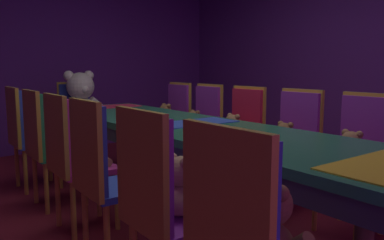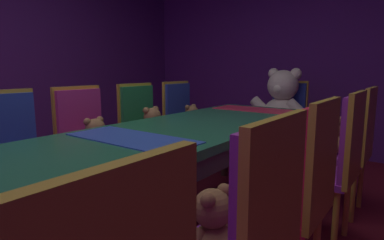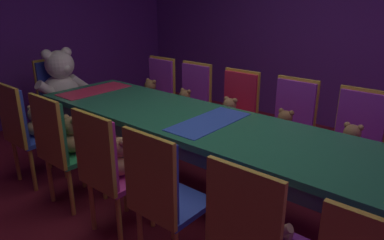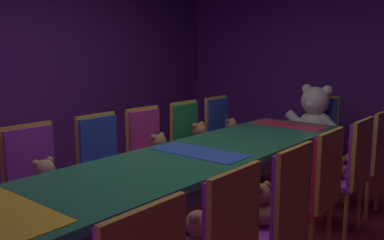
{
  "view_description": "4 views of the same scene",
  "coord_description": "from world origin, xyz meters",
  "px_view_note": "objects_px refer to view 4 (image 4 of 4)",
  "views": [
    {
      "loc": [
        -1.74,
        -2.37,
        1.16
      ],
      "look_at": [
        0.09,
        0.08,
        0.75
      ],
      "focal_mm": 36.45,
      "sensor_mm": 36.0,
      "label": 1
    },
    {
      "loc": [
        1.27,
        -1.16,
        1.12
      ],
      "look_at": [
        0.05,
        0.48,
        0.79
      ],
      "focal_mm": 29.61,
      "sensor_mm": 36.0,
      "label": 2
    },
    {
      "loc": [
        -2.17,
        -1.64,
        1.72
      ],
      "look_at": [
        -0.02,
        0.16,
        0.73
      ],
      "focal_mm": 33.32,
      "sensor_mm": 36.0,
      "label": 3
    },
    {
      "loc": [
        1.93,
        -2.45,
        1.52
      ],
      "look_at": [
        -0.22,
        0.18,
        0.95
      ],
      "focal_mm": 38.62,
      "sensor_mm": 36.0,
      "label": 4
    }
  ],
  "objects_px": {
    "chair_right_2": "(281,209)",
    "chair_left_1": "(35,177)",
    "chair_left_4": "(189,138)",
    "king_teddy_bear": "(314,117)",
    "chair_left_2": "(103,160)",
    "teddy_right_1": "(198,239)",
    "chair_right_5": "(371,152)",
    "teddy_left_3": "(159,151)",
    "chair_left_5": "(221,130)",
    "banquet_table": "(199,163)",
    "chair_right_4": "(351,165)",
    "chair_left_3": "(148,148)",
    "teddy_left_5": "(231,132)",
    "teddy_left_1": "(46,182)",
    "teddy_right_5": "(355,152)",
    "teddy_right_3": "(299,182)",
    "teddy_right_4": "(334,166)",
    "chair_right_3": "(318,183)",
    "throne_chair": "(319,128)",
    "teddy_right_2": "(260,207)",
    "teddy_left_4": "(200,140)"
  },
  "relations": [
    {
      "from": "teddy_left_4",
      "to": "teddy_right_1",
      "type": "bearing_deg",
      "value": -52.06
    },
    {
      "from": "chair_left_3",
      "to": "chair_right_4",
      "type": "relative_size",
      "value": 1.0
    },
    {
      "from": "banquet_table",
      "to": "chair_left_4",
      "type": "xyz_separation_m",
      "value": [
        -0.84,
        0.88,
        -0.06
      ]
    },
    {
      "from": "chair_left_3",
      "to": "teddy_right_5",
      "type": "relative_size",
      "value": 3.24
    },
    {
      "from": "teddy_right_1",
      "to": "teddy_right_3",
      "type": "relative_size",
      "value": 1.0
    },
    {
      "from": "teddy_left_3",
      "to": "teddy_right_1",
      "type": "bearing_deg",
      "value": -40.16
    },
    {
      "from": "teddy_left_1",
      "to": "teddy_left_5",
      "type": "distance_m",
      "value": 2.39
    },
    {
      "from": "teddy_right_4",
      "to": "king_teddy_bear",
      "type": "xyz_separation_m",
      "value": [
        -0.73,
        1.29,
        0.17
      ]
    },
    {
      "from": "chair_left_3",
      "to": "chair_left_1",
      "type": "bearing_deg",
      "value": -90.27
    },
    {
      "from": "teddy_right_2",
      "to": "king_teddy_bear",
      "type": "distance_m",
      "value": 2.62
    },
    {
      "from": "teddy_left_5",
      "to": "chair_left_5",
      "type": "bearing_deg",
      "value": -180.0
    },
    {
      "from": "king_teddy_bear",
      "to": "teddy_left_5",
      "type": "bearing_deg",
      "value": -44.96
    },
    {
      "from": "chair_left_5",
      "to": "teddy_left_3",
      "type": "bearing_deg",
      "value": -82.92
    },
    {
      "from": "teddy_right_2",
      "to": "throne_chair",
      "type": "xyz_separation_m",
      "value": [
        -0.73,
        2.68,
        0.02
      ]
    },
    {
      "from": "banquet_table",
      "to": "chair_right_4",
      "type": "relative_size",
      "value": 3.69
    },
    {
      "from": "chair_right_2",
      "to": "teddy_left_5",
      "type": "bearing_deg",
      "value": -49.01
    },
    {
      "from": "throne_chair",
      "to": "teddy_right_2",
      "type": "bearing_deg",
      "value": 15.17
    },
    {
      "from": "banquet_table",
      "to": "throne_chair",
      "type": "relative_size",
      "value": 3.69
    },
    {
      "from": "chair_left_5",
      "to": "chair_right_4",
      "type": "bearing_deg",
      "value": -18.86
    },
    {
      "from": "banquet_table",
      "to": "chair_right_2",
      "type": "distance_m",
      "value": 0.93
    },
    {
      "from": "teddy_right_1",
      "to": "chair_right_5",
      "type": "height_order",
      "value": "chair_right_5"
    },
    {
      "from": "throne_chair",
      "to": "teddy_right_3",
      "type": "bearing_deg",
      "value": 18.72
    },
    {
      "from": "chair_right_5",
      "to": "teddy_left_4",
      "type": "bearing_deg",
      "value": 20.23
    },
    {
      "from": "teddy_left_3",
      "to": "teddy_right_1",
      "type": "relative_size",
      "value": 1.08
    },
    {
      "from": "teddy_left_1",
      "to": "teddy_right_5",
      "type": "xyz_separation_m",
      "value": [
        1.43,
        2.36,
        -0.01
      ]
    },
    {
      "from": "teddy_left_3",
      "to": "chair_left_5",
      "type": "height_order",
      "value": "chair_left_5"
    },
    {
      "from": "chair_right_3",
      "to": "chair_right_5",
      "type": "height_order",
      "value": "same"
    },
    {
      "from": "chair_left_5",
      "to": "chair_left_3",
      "type": "bearing_deg",
      "value": -89.71
    },
    {
      "from": "teddy_left_3",
      "to": "teddy_right_2",
      "type": "distance_m",
      "value": 1.54
    },
    {
      "from": "teddy_right_3",
      "to": "chair_right_5",
      "type": "xyz_separation_m",
      "value": [
        0.16,
        1.18,
        0.02
      ]
    },
    {
      "from": "chair_left_3",
      "to": "teddy_left_5",
      "type": "distance_m",
      "value": 1.22
    },
    {
      "from": "banquet_table",
      "to": "teddy_left_5",
      "type": "relative_size",
      "value": 11.91
    },
    {
      "from": "teddy_left_5",
      "to": "teddy_left_3",
      "type": "bearing_deg",
      "value": -89.67
    },
    {
      "from": "chair_right_2",
      "to": "chair_left_1",
      "type": "bearing_deg",
      "value": 18.89
    },
    {
      "from": "chair_right_3",
      "to": "banquet_table",
      "type": "bearing_deg",
      "value": 18.36
    },
    {
      "from": "king_teddy_bear",
      "to": "chair_left_4",
      "type": "bearing_deg",
      "value": -32.58
    },
    {
      "from": "teddy_right_1",
      "to": "chair_left_4",
      "type": "bearing_deg",
      "value": -49.26
    },
    {
      "from": "chair_left_1",
      "to": "chair_left_2",
      "type": "height_order",
      "value": "same"
    },
    {
      "from": "teddy_left_5",
      "to": "throne_chair",
      "type": "xyz_separation_m",
      "value": [
        0.7,
        0.87,
        0.01
      ]
    },
    {
      "from": "banquet_table",
      "to": "teddy_right_5",
      "type": "bearing_deg",
      "value": 63.56
    },
    {
      "from": "teddy_right_2",
      "to": "chair_right_5",
      "type": "xyz_separation_m",
      "value": [
        0.14,
        1.78,
        0.02
      ]
    },
    {
      "from": "chair_right_3",
      "to": "teddy_right_1",
      "type": "bearing_deg",
      "value": 83.39
    },
    {
      "from": "chair_left_3",
      "to": "teddy_right_5",
      "type": "height_order",
      "value": "chair_left_3"
    },
    {
      "from": "teddy_left_1",
      "to": "teddy_left_5",
      "type": "height_order",
      "value": "teddy_left_1"
    },
    {
      "from": "teddy_right_5",
      "to": "teddy_left_5",
      "type": "bearing_deg",
      "value": -1.27
    },
    {
      "from": "teddy_right_1",
      "to": "chair_right_2",
      "type": "bearing_deg",
      "value": -104.9
    },
    {
      "from": "teddy_right_3",
      "to": "chair_right_5",
      "type": "relative_size",
      "value": 0.3
    },
    {
      "from": "chair_left_4",
      "to": "king_teddy_bear",
      "type": "height_order",
      "value": "king_teddy_bear"
    },
    {
      "from": "teddy_left_3",
      "to": "teddy_right_3",
      "type": "distance_m",
      "value": 1.4
    },
    {
      "from": "teddy_right_3",
      "to": "teddy_left_5",
      "type": "bearing_deg",
      "value": -40.69
    }
  ]
}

